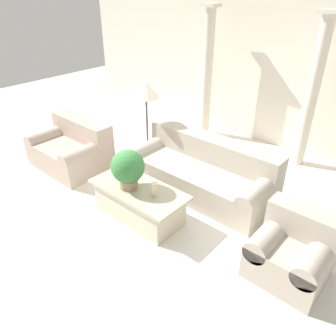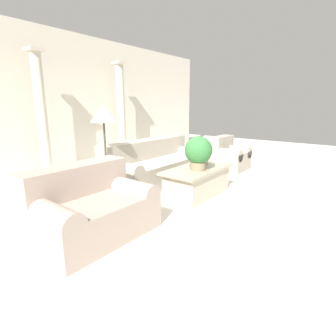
{
  "view_description": "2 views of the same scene",
  "coord_description": "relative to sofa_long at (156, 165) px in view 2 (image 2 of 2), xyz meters",
  "views": [
    {
      "loc": [
        2.78,
        -3.1,
        3.0
      ],
      "look_at": [
        0.11,
        -0.04,
        0.66
      ],
      "focal_mm": 35.0,
      "sensor_mm": 36.0,
      "label": 1
    },
    {
      "loc": [
        -3.83,
        -2.81,
        1.56
      ],
      "look_at": [
        -0.26,
        -0.03,
        0.46
      ],
      "focal_mm": 28.0,
      "sensor_mm": 36.0,
      "label": 2
    }
  ],
  "objects": [
    {
      "name": "wall_back",
      "position": [
        -0.21,
        2.39,
        1.27
      ],
      "size": [
        10.0,
        0.06,
        3.2
      ],
      "color": "silver",
      "rests_on": "ground_plane"
    },
    {
      "name": "ground_plane",
      "position": [
        -0.21,
        -0.67,
        -0.33
      ],
      "size": [
        16.0,
        16.0,
        0.0
      ],
      "primitive_type": "plane",
      "color": "silver"
    },
    {
      "name": "sofa_long",
      "position": [
        0.0,
        0.0,
        0.0
      ],
      "size": [
        2.37,
        0.98,
        0.84
      ],
      "color": "#ADA393",
      "rests_on": "ground_plane"
    },
    {
      "name": "potted_plant",
      "position": [
        -0.36,
        -1.25,
        0.47
      ],
      "size": [
        0.46,
        0.46,
        0.57
      ],
      "color": "#937F60",
      "rests_on": "coffee_table"
    },
    {
      "name": "armchair",
      "position": [
        1.83,
        -0.78,
        0.0
      ],
      "size": [
        0.82,
        0.76,
        0.8
      ],
      "color": "#ADA393",
      "rests_on": "ground_plane"
    },
    {
      "name": "column_right",
      "position": [
        0.84,
        1.93,
        1.01
      ],
      "size": [
        0.29,
        0.29,
        2.63
      ],
      "color": "beige",
      "rests_on": "ground_plane"
    },
    {
      "name": "pillar_candle",
      "position": [
        0.05,
        -1.16,
        0.25
      ],
      "size": [
        0.09,
        0.09,
        0.2
      ],
      "color": "beige",
      "rests_on": "coffee_table"
    },
    {
      "name": "coffee_table",
      "position": [
        -0.24,
        -1.18,
        -0.09
      ],
      "size": [
        1.42,
        0.67,
        0.49
      ],
      "color": "beige",
      "rests_on": "ground_plane"
    },
    {
      "name": "column_left",
      "position": [
        -1.32,
        1.93,
        1.01
      ],
      "size": [
        0.29,
        0.29,
        2.63
      ],
      "color": "beige",
      "rests_on": "ground_plane"
    },
    {
      "name": "floor_lamp",
      "position": [
        -1.25,
        0.04,
        1.0
      ],
      "size": [
        0.43,
        0.43,
        1.56
      ],
      "color": "#4C473D",
      "rests_on": "ground_plane"
    },
    {
      "name": "loveseat",
      "position": [
        -2.27,
        -0.9,
        0.01
      ],
      "size": [
        1.38,
        0.98,
        0.84
      ],
      "color": "#B6A292",
      "rests_on": "ground_plane"
    }
  ]
}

